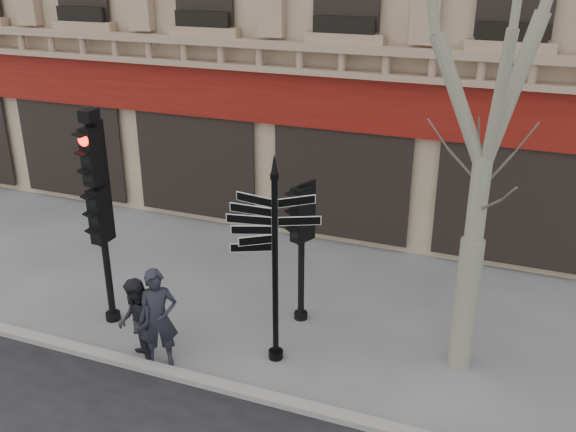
% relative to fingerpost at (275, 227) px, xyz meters
% --- Properties ---
extents(ground, '(80.00, 80.00, 0.00)m').
position_rel_fingerpost_xyz_m(ground, '(-0.39, 0.23, -2.60)').
color(ground, '#5B5C60').
rests_on(ground, ground).
extents(kerb, '(80.00, 0.25, 0.12)m').
position_rel_fingerpost_xyz_m(kerb, '(-0.39, -1.17, -2.54)').
color(kerb, gray).
rests_on(kerb, ground).
extents(fingerpost, '(2.00, 2.00, 3.88)m').
position_rel_fingerpost_xyz_m(fingerpost, '(0.00, 0.00, 0.00)').
color(fingerpost, black).
rests_on(fingerpost, ground).
extents(traffic_signal_main, '(0.48, 0.35, 4.28)m').
position_rel_fingerpost_xyz_m(traffic_signal_main, '(-3.54, 0.02, 0.10)').
color(traffic_signal_main, black).
rests_on(traffic_signal_main, ground).
extents(traffic_signal_secondary, '(0.57, 0.49, 2.82)m').
position_rel_fingerpost_xyz_m(traffic_signal_secondary, '(-0.05, 1.43, -0.64)').
color(traffic_signal_secondary, black).
rests_on(traffic_signal_secondary, ground).
extents(pedestrian_a, '(0.81, 0.75, 1.87)m').
position_rel_fingerpost_xyz_m(pedestrian_a, '(-1.83, -0.91, -1.67)').
color(pedestrian_a, black).
rests_on(pedestrian_a, ground).
extents(pedestrian_b, '(0.99, 1.03, 1.67)m').
position_rel_fingerpost_xyz_m(pedestrian_b, '(-2.20, -1.04, -1.77)').
color(pedestrian_b, black).
rests_on(pedestrian_b, ground).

